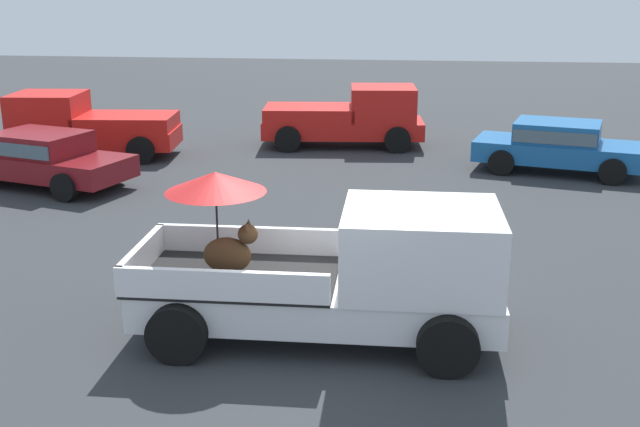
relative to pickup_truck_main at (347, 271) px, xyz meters
The scene contains 6 objects.
ground_plane 1.06m from the pickup_truck_main, behind, with size 80.00×80.00×0.00m, color #2D3033.
pickup_truck_main is the anchor object (origin of this frame).
pickup_truck_red 13.70m from the pickup_truck_main, 127.98° to the left, with size 4.95×2.52×1.80m.
pickup_truck_far 13.20m from the pickup_truck_main, 94.68° to the left, with size 4.94×2.51×1.80m.
parked_sedan_near 10.95m from the pickup_truck_main, 137.30° to the left, with size 4.63×2.93×1.33m.
parked_sedan_far 11.42m from the pickup_truck_main, 66.20° to the left, with size 4.61×2.79×1.33m.
Camera 1 is at (1.24, -9.93, 4.82)m, focal length 43.46 mm.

